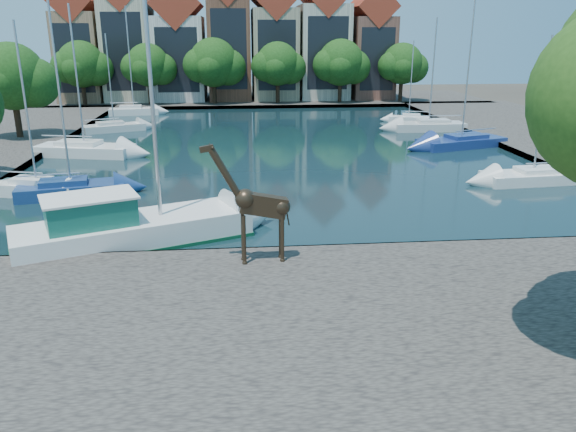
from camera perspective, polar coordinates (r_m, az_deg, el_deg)
name	(u,v)px	position (r m, az deg, el deg)	size (l,w,h in m)	color
ground	(321,255)	(24.07, 3.33, -4.02)	(160.00, 160.00, 0.00)	#38332B
water_basin	(278,146)	(47.03, -1.02, 7.09)	(38.00, 50.00, 0.08)	black
near_quay	(354,334)	(17.76, 6.75, -11.77)	(50.00, 14.00, 0.50)	#534F47
far_quay	(260,100)	(78.59, -2.84, 11.70)	(60.00, 16.00, 0.50)	#534F47
right_quay	(564,139)	(54.82, 26.24, 7.05)	(14.00, 52.00, 0.50)	#534F47
townhouse_west_end	(82,46)	(80.44, -20.19, 15.89)	(5.44, 9.18, 14.93)	#957151
townhouse_west_mid	(129,39)	(79.18, -15.88, 16.91)	(5.94, 9.18, 16.79)	beige
townhouse_west_inner	(180,46)	(78.35, -10.95, 16.60)	(6.43, 9.18, 15.15)	silver
townhouse_center	(229,38)	(78.01, -6.01, 17.55)	(5.44, 9.18, 16.93)	brown
townhouse_east_inner	(274,43)	(78.21, -1.39, 17.18)	(5.94, 9.18, 15.79)	tan
townhouse_east_mid	(323,40)	(78.92, 3.55, 17.43)	(6.43, 9.18, 16.65)	beige
townhouse_east_end	(370,47)	(80.19, 8.33, 16.58)	(5.44, 9.18, 14.43)	brown
far_tree_far_west	(82,66)	(74.92, -20.21, 14.12)	(7.28, 5.60, 7.68)	#332114
far_tree_west	(149,66)	(73.37, -13.97, 14.53)	(6.76, 5.20, 7.36)	#332114
far_tree_mid_west	(214,64)	(72.65, -7.50, 15.04)	(7.80, 6.00, 8.00)	#332114
far_tree_mid_east	(278,65)	(72.83, -0.98, 15.06)	(7.02, 5.40, 7.52)	#332114
far_tree_east	(341,64)	(73.87, 5.44, 15.11)	(7.54, 5.80, 7.84)	#332114
far_tree_far_east	(403,65)	(75.75, 11.59, 14.79)	(6.76, 5.20, 7.36)	#332114
side_tree_left_far	(13,79)	(53.43, -26.16, 12.41)	(7.28, 5.60, 7.88)	#332114
giraffe_statue	(257,205)	(21.45, -3.21, 1.15)	(3.30, 0.69, 4.70)	#322519
motorsailer	(127,224)	(25.69, -16.08, -0.82)	(10.51, 6.56, 12.34)	white
sailboat_left_a	(37,185)	(35.55, -24.13, 2.85)	(5.30, 3.03, 9.64)	white
sailboat_left_b	(71,186)	(34.53, -21.18, 2.82)	(6.17, 3.15, 11.34)	navy
sailboat_left_c	(85,148)	(45.84, -19.95, 6.54)	(7.64, 4.10, 10.95)	white
sailboat_left_d	(114,126)	(56.55, -17.25, 8.73)	(5.90, 3.93, 8.91)	silver
sailboat_left_e	(134,109)	(67.54, -15.39, 10.41)	(5.65, 2.52, 11.73)	white
sailboat_right_a	(533,175)	(38.39, 23.63, 3.85)	(6.45, 2.74, 8.87)	silver
sailboat_right_b	(462,140)	(48.62, 17.22, 7.36)	(7.82, 4.66, 11.56)	navy
sailboat_right_c	(429,125)	(56.10, 14.12, 9.00)	(6.77, 2.46, 10.31)	beige
sailboat_right_d	(409,117)	(61.06, 12.17, 9.76)	(4.39, 2.55, 8.20)	white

